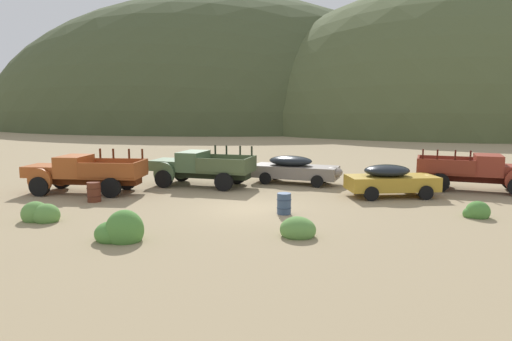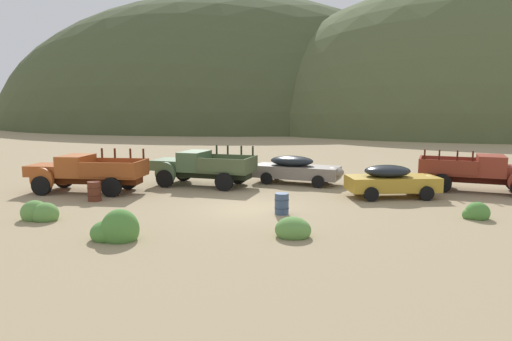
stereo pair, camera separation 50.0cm
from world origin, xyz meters
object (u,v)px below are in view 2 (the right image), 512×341
(truck_weathered_green, at_px, (196,167))
(truck_rust_red, at_px, (488,173))
(oil_drum_by_truck, at_px, (282,204))
(car_primer_gray, at_px, (299,169))
(oil_drum_foreground, at_px, (94,191))
(car_mustard, at_px, (395,181))
(truck_oxide_orange, at_px, (79,173))

(truck_weathered_green, bearing_deg, truck_rust_red, -170.12)
(oil_drum_by_truck, bearing_deg, car_primer_gray, 85.66)
(oil_drum_foreground, bearing_deg, truck_weathered_green, 51.51)
(car_mustard, bearing_deg, car_primer_gray, 133.73)
(truck_rust_red, bearing_deg, car_mustard, -143.77)
(truck_weathered_green, distance_m, oil_drum_by_truck, 8.02)
(truck_oxide_orange, xyz_separation_m, car_mustard, (15.72, 0.44, -0.18))
(truck_rust_red, bearing_deg, truck_weathered_green, -165.61)
(truck_oxide_orange, relative_size, truck_rust_red, 0.97)
(truck_weathered_green, bearing_deg, car_mustard, 179.11)
(oil_drum_by_truck, bearing_deg, car_mustard, 37.78)
(truck_weathered_green, distance_m, truck_rust_red, 15.20)
(car_mustard, relative_size, oil_drum_foreground, 5.18)
(truck_weathered_green, bearing_deg, car_primer_gray, -157.70)
(oil_drum_foreground, bearing_deg, truck_rust_red, 12.85)
(oil_drum_by_truck, bearing_deg, truck_weathered_green, 129.33)
(truck_weathered_green, height_order, oil_drum_by_truck, truck_weathered_green)
(truck_oxide_orange, height_order, truck_weathered_green, same)
(truck_weathered_green, xyz_separation_m, oil_drum_foreground, (-3.67, -4.61, -0.54))
(truck_weathered_green, xyz_separation_m, car_primer_gray, (5.63, 1.12, -0.18))
(car_primer_gray, bearing_deg, car_mustard, -19.83)
(car_primer_gray, relative_size, oil_drum_by_truck, 6.15)
(truck_oxide_orange, xyz_separation_m, truck_rust_red, (20.65, 2.30, -0.00))
(car_primer_gray, height_order, oil_drum_foreground, car_primer_gray)
(car_primer_gray, distance_m, car_mustard, 5.68)
(oil_drum_foreground, bearing_deg, car_mustard, 9.95)
(oil_drum_by_truck, xyz_separation_m, oil_drum_foreground, (-8.74, 1.58, 0.03))
(car_primer_gray, xyz_separation_m, truck_rust_red, (9.56, -1.43, 0.18))
(truck_rust_red, relative_size, oil_drum_foreground, 6.65)
(car_mustard, xyz_separation_m, oil_drum_by_truck, (-5.19, -4.02, -0.39))
(car_primer_gray, xyz_separation_m, oil_drum_foreground, (-9.30, -5.73, -0.36))
(truck_oxide_orange, bearing_deg, car_primer_gray, -161.20)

